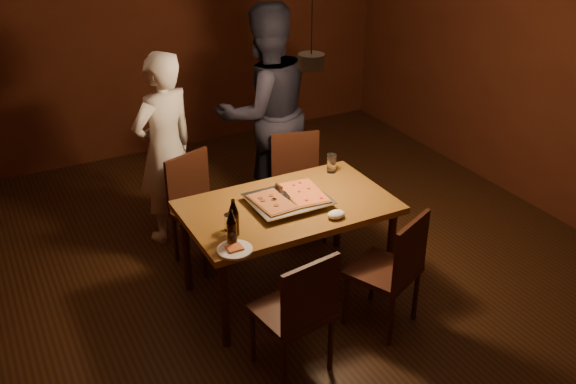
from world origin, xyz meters
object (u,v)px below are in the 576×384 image
diner_white (165,149)px  chair_near_left (300,305)px  beer_bottle_a (232,227)px  plate_slice (235,250)px  chair_far_right (298,176)px  diner_dark (265,112)px  pizza_tray (288,201)px  pendant_lamp (311,60)px  beer_bottle_b (234,217)px  chair_far_left (197,199)px  dining_table (288,213)px  chair_near_right (395,262)px

diner_white → chair_near_left: bearing=73.3°
beer_bottle_a → plate_slice: 0.14m
chair_far_right → diner_white: diner_white is taller
chair_near_left → diner_dark: diner_dark is taller
pizza_tray → plate_slice: bearing=-141.3°
plate_slice → pendant_lamp: (0.81, 0.47, 1.00)m
beer_bottle_a → beer_bottle_b: size_ratio=0.97×
chair_far_left → chair_near_left: bearing=72.7°
dining_table → chair_far_left: 0.89m
plate_slice → diner_dark: diner_dark is taller
beer_bottle_a → pendant_lamp: size_ratio=0.23×
pizza_tray → beer_bottle_a: (-0.57, -0.31, 0.10)m
dining_table → chair_near_left: bearing=-113.3°
chair_near_right → pendant_lamp: bearing=80.7°
plate_slice → pendant_lamp: pendant_lamp is taller
pendant_lamp → chair_near_right: bearing=-74.8°
chair_near_left → beer_bottle_b: (-0.15, 0.62, 0.34)m
pizza_tray → diner_white: diner_white is taller
chair_far_left → beer_bottle_b: beer_bottle_b is taller
dining_table → beer_bottle_a: beer_bottle_a is taller
beer_bottle_a → diner_white: 1.51m
chair_far_left → pizza_tray: chair_far_left is taller
pendant_lamp → chair_far_left: bearing=133.2°
beer_bottle_a → diner_dark: 1.86m
chair_far_left → diner_white: diner_white is taller
dining_table → pendant_lamp: bearing=20.9°
dining_table → diner_white: 1.32m
diner_white → beer_bottle_a: bearing=66.8°
beer_bottle_a → diner_white: diner_white is taller
dining_table → diner_white: size_ratio=0.91×
chair_near_right → beer_bottle_a: 1.14m
diner_dark → beer_bottle_b: bearing=55.4°
pizza_tray → beer_bottle_b: size_ratio=2.11×
chair_near_left → diner_dark: bearing=60.8°
chair_near_right → beer_bottle_a: (-1.01, 0.41, 0.34)m
chair_near_right → chair_far_right: bearing=63.4°
beer_bottle_b → diner_white: size_ratio=0.16×
diner_white → dining_table: bearing=92.0°
chair_far_right → pendant_lamp: pendant_lamp is taller
plate_slice → pendant_lamp: size_ratio=0.21×
chair_near_left → plate_slice: 0.54m
chair_far_right → pizza_tray: chair_far_right is taller
plate_slice → pendant_lamp: 1.37m
diner_white → pendant_lamp: pendant_lamp is taller
chair_near_left → chair_near_right: bearing=-0.7°
plate_slice → diner_white: bearing=87.5°
chair_near_left → beer_bottle_a: size_ratio=1.92×
pizza_tray → dining_table: bearing=-150.9°
diner_white → pizza_tray: bearing=92.2°
beer_bottle_b → plate_slice: 0.23m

